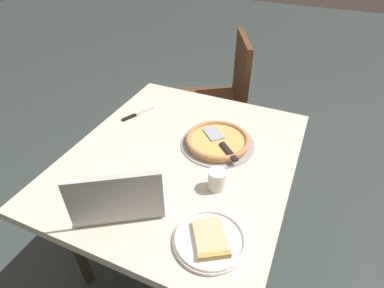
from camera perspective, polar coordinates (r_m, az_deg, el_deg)
ground_plane at (r=1.92m, az=-1.57°, el=-18.44°), size 12.00×12.00×0.00m
dining_table at (r=1.44m, az=-2.00°, el=-4.14°), size 1.13×0.98×0.71m
laptop at (r=1.18m, az=-13.20°, el=-9.57°), size 0.38×0.40×0.22m
pizza_plate at (r=1.07m, az=3.36°, el=-17.24°), size 0.25×0.25×0.04m
pizza_tray at (r=1.45m, az=4.79°, el=0.59°), size 0.35×0.35×0.04m
table_knife at (r=1.69m, az=-10.47°, el=5.29°), size 0.19×0.10×0.01m
drink_cup at (r=1.22m, az=4.62°, el=-6.56°), size 0.07×0.07×0.08m
chair_near at (r=2.23m, az=5.73°, el=9.08°), size 0.58×0.58×0.94m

